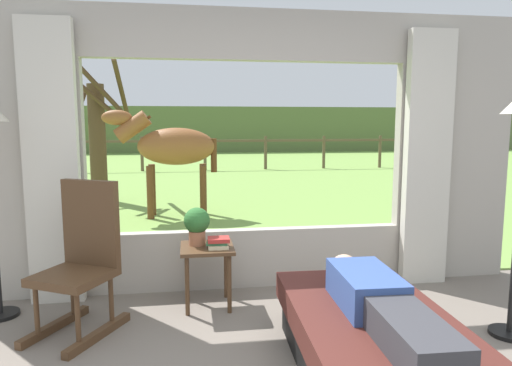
# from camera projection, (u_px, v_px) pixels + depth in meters

# --- Properties ---
(back_wall_with_window) EXTENTS (5.20, 0.12, 2.55)m
(back_wall_with_window) POSITION_uv_depth(u_px,v_px,m) (249.00, 155.00, 4.23)
(back_wall_with_window) COLOR #ADA599
(back_wall_with_window) RESTS_ON ground_plane
(curtain_panel_left) EXTENTS (0.44, 0.10, 2.40)m
(curtain_panel_left) POSITION_uv_depth(u_px,v_px,m) (52.00, 164.00, 3.85)
(curtain_panel_left) COLOR beige
(curtain_panel_left) RESTS_ON ground_plane
(curtain_panel_right) EXTENTS (0.44, 0.10, 2.40)m
(curtain_panel_right) POSITION_uv_depth(u_px,v_px,m) (427.00, 160.00, 4.34)
(curtain_panel_right) COLOR beige
(curtain_panel_right) RESTS_ON ground_plane
(outdoor_pasture_lawn) EXTENTS (36.00, 21.68, 0.02)m
(outdoor_pasture_lawn) POSITION_uv_depth(u_px,v_px,m) (205.00, 170.00, 15.08)
(outdoor_pasture_lawn) COLOR #759E47
(outdoor_pasture_lawn) RESTS_ON ground_plane
(distant_hill_ridge) EXTENTS (36.00, 2.00, 2.40)m
(distant_hill_ridge) POSITION_uv_depth(u_px,v_px,m) (198.00, 130.00, 24.57)
(distant_hill_ridge) COLOR #57693B
(distant_hill_ridge) RESTS_ON ground_plane
(recliner_sofa) EXTENTS (0.96, 1.73, 0.42)m
(recliner_sofa) POSITION_uv_depth(u_px,v_px,m) (373.00, 347.00, 2.72)
(recliner_sofa) COLOR black
(recliner_sofa) RESTS_ON ground_plane
(reclining_person) EXTENTS (0.36, 1.43, 0.22)m
(reclining_person) POSITION_uv_depth(u_px,v_px,m) (379.00, 302.00, 2.64)
(reclining_person) COLOR #334C8C
(reclining_person) RESTS_ON recliner_sofa
(rocking_chair) EXTENTS (0.73, 0.82, 1.12)m
(rocking_chair) POSITION_uv_depth(u_px,v_px,m) (83.00, 258.00, 3.40)
(rocking_chair) COLOR #4C331E
(rocking_chair) RESTS_ON ground_plane
(side_table) EXTENTS (0.44, 0.44, 0.52)m
(side_table) POSITION_uv_depth(u_px,v_px,m) (207.00, 257.00, 3.85)
(side_table) COLOR #4C331E
(side_table) RESTS_ON ground_plane
(potted_plant) EXTENTS (0.22, 0.22, 0.32)m
(potted_plant) POSITION_uv_depth(u_px,v_px,m) (197.00, 224.00, 3.86)
(potted_plant) COLOR #9E6042
(potted_plant) RESTS_ON side_table
(book_stack) EXTENTS (0.19, 0.16, 0.09)m
(book_stack) POSITION_uv_depth(u_px,v_px,m) (218.00, 243.00, 3.78)
(book_stack) COLOR beige
(book_stack) RESTS_ON side_table
(horse) EXTENTS (1.81, 0.60, 1.73)m
(horse) POSITION_uv_depth(u_px,v_px,m) (171.00, 147.00, 7.39)
(horse) COLOR brown
(horse) RESTS_ON outdoor_pasture_lawn
(pasture_tree) EXTENTS (1.00, 1.08, 2.71)m
(pasture_tree) POSITION_uv_depth(u_px,v_px,m) (98.00, 137.00, 8.91)
(pasture_tree) COLOR #4C3823
(pasture_tree) RESTS_ON outdoor_pasture_lawn
(pasture_fence_line) EXTENTS (16.10, 0.10, 1.10)m
(pasture_fence_line) POSITION_uv_depth(u_px,v_px,m) (205.00, 148.00, 14.86)
(pasture_fence_line) COLOR brown
(pasture_fence_line) RESTS_ON outdoor_pasture_lawn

